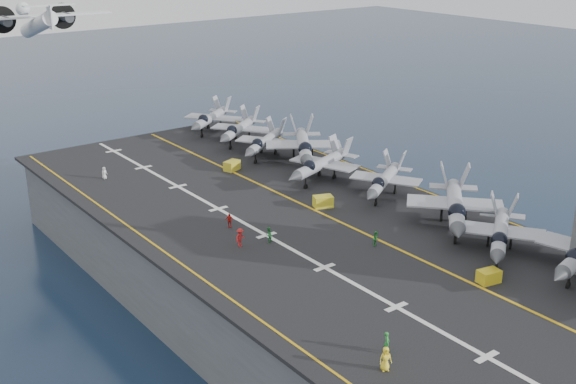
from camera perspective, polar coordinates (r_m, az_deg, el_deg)
ground at (r=87.36m, az=1.60°, el=-8.76°), size 500.00×500.00×0.00m
hull at (r=85.05m, az=1.63°, el=-5.81°), size 36.00×90.00×10.00m
flight_deck at (r=82.91m, az=1.67°, el=-2.58°), size 38.00×92.00×0.40m
foul_line at (r=84.60m, az=3.26°, el=-1.96°), size 0.35×90.00×0.02m
landing_centerline at (r=79.50m, az=-1.72°, el=-3.44°), size 0.50×90.00×0.02m
deck_edge_port at (r=74.29m, az=-8.68°, el=-5.44°), size 0.25×90.00×0.02m
deck_edge_stbd at (r=94.75m, az=10.45°, el=0.19°), size 0.25×90.00×0.02m
fighter_jet_2 at (r=77.61m, az=16.44°, el=-3.02°), size 16.47×15.34×4.76m
fighter_jet_3 at (r=82.74m, az=13.09°, el=-0.92°), size 19.24×18.94×5.63m
fighter_jet_4 at (r=91.04m, az=7.63°, el=1.04°), size 15.88×14.33×4.59m
fighter_jet_5 at (r=96.05m, az=2.66°, el=2.31°), size 16.34×13.46×4.88m
fighter_jet_6 at (r=102.97m, az=1.25°, el=3.79°), size 18.17×19.50×5.63m
fighter_jet_7 at (r=106.44m, az=-1.84°, el=4.06°), size 16.22×14.95×4.69m
fighter_jet_8 at (r=113.53m, az=-3.89°, el=5.08°), size 16.56×15.50×4.79m
tow_cart_a at (r=71.71m, az=15.58°, el=-6.43°), size 2.33×1.74×1.26m
tow_cart_b at (r=87.37m, az=2.79°, el=-0.75°), size 2.67×2.22×1.37m
tow_cart_c at (r=100.87m, az=-4.45°, el=2.10°), size 2.59×2.13×1.33m
crew_0 at (r=56.79m, az=7.71°, el=-12.93°), size 1.42×1.23×1.99m
crew_1 at (r=58.88m, az=7.81°, el=-11.69°), size 1.29×1.35×1.88m
crew_2 at (r=77.49m, az=-1.54°, el=-3.40°), size 1.24×1.18×1.73m
crew_3 at (r=76.61m, az=-3.80°, el=-3.60°), size 1.41×1.15×2.04m
crew_4 at (r=81.51m, az=-4.66°, el=-2.25°), size 1.21×1.07×1.69m
crew_5 at (r=100.15m, az=-14.32°, el=1.48°), size 1.12×0.89×1.65m
crew_7 at (r=77.34m, az=6.98°, el=-3.65°), size 1.16×1.05×1.61m
transport_plane at (r=128.04m, az=-19.13°, el=12.36°), size 25.27×18.06×5.74m
fighter_jet_9 at (r=120.52m, az=-6.12°, el=5.90°), size 16.56×15.50×4.79m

